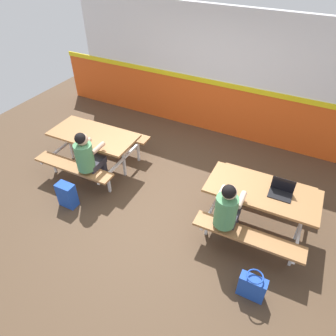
{
  "coord_description": "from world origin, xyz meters",
  "views": [
    {
      "loc": [
        1.85,
        -3.38,
        3.77
      ],
      "look_at": [
        0.0,
        0.17,
        0.55
      ],
      "focal_mm": 32.99,
      "sensor_mm": 36.0,
      "label": 1
    }
  ],
  "objects_px": {
    "backpack_dark": "(67,195)",
    "picnic_table_left": "(94,142)",
    "student_nearer": "(88,156)",
    "picnic_table_right": "(261,199)",
    "student_further": "(227,210)",
    "tote_bag_bright": "(252,287)",
    "laptop_dark": "(281,191)"
  },
  "relations": [
    {
      "from": "picnic_table_right",
      "to": "student_further",
      "type": "xyz_separation_m",
      "value": [
        -0.34,
        -0.57,
        0.14
      ]
    },
    {
      "from": "laptop_dark",
      "to": "backpack_dark",
      "type": "height_order",
      "value": "laptop_dark"
    },
    {
      "from": "laptop_dark",
      "to": "backpack_dark",
      "type": "relative_size",
      "value": 0.74
    },
    {
      "from": "picnic_table_right",
      "to": "laptop_dark",
      "type": "xyz_separation_m",
      "value": [
        0.24,
        0.04,
        0.22
      ]
    },
    {
      "from": "tote_bag_bright",
      "to": "picnic_table_left",
      "type": "bearing_deg",
      "value": 159.65
    },
    {
      "from": "student_further",
      "to": "tote_bag_bright",
      "type": "relative_size",
      "value": 2.81
    },
    {
      "from": "student_further",
      "to": "tote_bag_bright",
      "type": "height_order",
      "value": "student_further"
    },
    {
      "from": "student_further",
      "to": "laptop_dark",
      "type": "distance_m",
      "value": 0.84
    },
    {
      "from": "student_further",
      "to": "tote_bag_bright",
      "type": "xyz_separation_m",
      "value": [
        0.61,
        -0.62,
        -0.51
      ]
    },
    {
      "from": "picnic_table_right",
      "to": "student_nearer",
      "type": "bearing_deg",
      "value": -170.21
    },
    {
      "from": "student_further",
      "to": "picnic_table_left",
      "type": "bearing_deg",
      "value": 167.17
    },
    {
      "from": "picnic_table_left",
      "to": "picnic_table_right",
      "type": "bearing_deg",
      "value": -1.23
    },
    {
      "from": "student_nearer",
      "to": "student_further",
      "type": "height_order",
      "value": "same"
    },
    {
      "from": "picnic_table_left",
      "to": "laptop_dark",
      "type": "xyz_separation_m",
      "value": [
        3.35,
        -0.02,
        0.22
      ]
    },
    {
      "from": "picnic_table_left",
      "to": "student_further",
      "type": "distance_m",
      "value": 2.85
    },
    {
      "from": "backpack_dark",
      "to": "picnic_table_left",
      "type": "bearing_deg",
      "value": 101.24
    },
    {
      "from": "tote_bag_bright",
      "to": "picnic_table_right",
      "type": "bearing_deg",
      "value": 102.63
    },
    {
      "from": "picnic_table_left",
      "to": "backpack_dark",
      "type": "distance_m",
      "value": 1.15
    },
    {
      "from": "backpack_dark",
      "to": "tote_bag_bright",
      "type": "distance_m",
      "value": 3.17
    },
    {
      "from": "picnic_table_left",
      "to": "tote_bag_bright",
      "type": "xyz_separation_m",
      "value": [
        3.38,
        -1.25,
        -0.38
      ]
    },
    {
      "from": "picnic_table_left",
      "to": "picnic_table_right",
      "type": "relative_size",
      "value": 1.0
    },
    {
      "from": "student_further",
      "to": "laptop_dark",
      "type": "bearing_deg",
      "value": 46.5
    },
    {
      "from": "student_nearer",
      "to": "student_further",
      "type": "relative_size",
      "value": 1.0
    },
    {
      "from": "picnic_table_left",
      "to": "student_nearer",
      "type": "height_order",
      "value": "student_nearer"
    },
    {
      "from": "picnic_table_left",
      "to": "backpack_dark",
      "type": "bearing_deg",
      "value": -78.76
    },
    {
      "from": "student_further",
      "to": "backpack_dark",
      "type": "xyz_separation_m",
      "value": [
        -2.56,
        -0.44,
        -0.49
      ]
    },
    {
      "from": "picnic_table_right",
      "to": "tote_bag_bright",
      "type": "relative_size",
      "value": 3.77
    },
    {
      "from": "picnic_table_left",
      "to": "tote_bag_bright",
      "type": "bearing_deg",
      "value": -20.35
    },
    {
      "from": "student_nearer",
      "to": "tote_bag_bright",
      "type": "distance_m",
      "value": 3.18
    },
    {
      "from": "picnic_table_left",
      "to": "student_nearer",
      "type": "xyz_separation_m",
      "value": [
        0.33,
        -0.55,
        0.14
      ]
    },
    {
      "from": "tote_bag_bright",
      "to": "student_further",
      "type": "bearing_deg",
      "value": 134.24
    },
    {
      "from": "tote_bag_bright",
      "to": "backpack_dark",
      "type": "bearing_deg",
      "value": 176.64
    }
  ]
}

